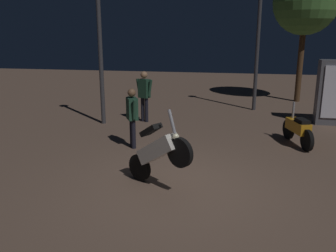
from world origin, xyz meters
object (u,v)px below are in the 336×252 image
person_bystander_far (144,92)px  streetlamp_near (99,33)px  motorcycle_white_foreground (158,152)px  motorcycle_orange_parked_left (298,129)px  person_rider_beside (132,113)px  streetlamp_far (258,31)px

person_bystander_far → streetlamp_near: 2.35m
person_bystander_far → motorcycle_white_foreground: bearing=-139.2°
motorcycle_white_foreground → motorcycle_orange_parked_left: 4.63m
motorcycle_white_foreground → motorcycle_orange_parked_left: motorcycle_white_foreground is taller
motorcycle_orange_parked_left → person_bystander_far: (-4.69, 1.72, 0.58)m
person_rider_beside → streetlamp_near: (-1.67, 2.29, 2.00)m
motorcycle_orange_parked_left → streetlamp_far: bearing=-4.6°
person_bystander_far → person_rider_beside: bearing=-148.4°
person_rider_beside → person_bystander_far: bearing=-112.0°
person_rider_beside → streetlamp_near: bearing=-83.7°
streetlamp_near → streetlamp_far: bearing=31.6°
motorcycle_orange_parked_left → person_bystander_far: 5.03m
streetlamp_far → motorcycle_white_foreground: bearing=-105.5°
motorcycle_white_foreground → person_bystander_far: person_bystander_far is taller
person_bystander_far → streetlamp_far: bearing=-31.4°
motorcycle_white_foreground → streetlamp_far: streetlamp_far is taller
motorcycle_white_foreground → streetlamp_far: bearing=107.3°
person_bystander_far → streetlamp_far: (3.73, 2.59, 1.98)m
motorcycle_orange_parked_left → streetlamp_near: streetlamp_near is taller
person_bystander_far → streetlamp_near: size_ratio=0.37×
person_rider_beside → motorcycle_orange_parked_left: bearing=164.1°
person_rider_beside → streetlamp_near: streetlamp_near is taller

